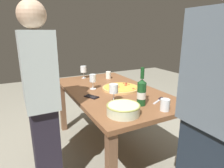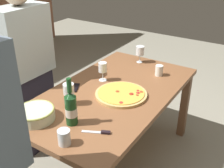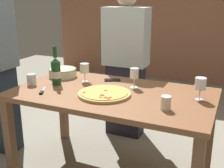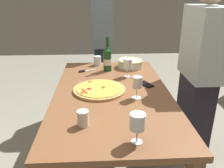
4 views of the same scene
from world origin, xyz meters
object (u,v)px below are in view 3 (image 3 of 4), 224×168
(pizza, at_px, (104,94))
(person_guest_left, at_px, (126,64))
(cup_ceramic, at_px, (32,80))
(cell_phone, at_px, (112,80))
(wine_glass_near_pizza, at_px, (134,74))
(pizza_knife, at_px, (42,91))
(serving_bowl, at_px, (63,72))
(cup_amber, at_px, (166,103))
(wine_glass_far_left, at_px, (200,85))
(wine_glass_by_bottle, at_px, (85,69))
(wine_bottle, at_px, (56,71))
(dining_table, at_px, (112,103))

(pizza, bearing_deg, person_guest_left, 100.80)
(cup_ceramic, bearing_deg, cell_phone, 35.30)
(pizza, xyz_separation_m, wine_glass_near_pizza, (0.14, 0.27, 0.11))
(wine_glass_near_pizza, height_order, pizza_knife, wine_glass_near_pizza)
(serving_bowl, distance_m, cup_amber, 1.17)
(wine_glass_far_left, relative_size, person_guest_left, 0.11)
(pizza_knife, bearing_deg, wine_glass_by_bottle, 66.89)
(pizza, xyz_separation_m, wine_glass_by_bottle, (-0.32, 0.26, 0.10))
(wine_glass_far_left, height_order, cup_amber, wine_glass_far_left)
(serving_bowl, height_order, wine_bottle, wine_bottle)
(pizza_knife, relative_size, person_guest_left, 0.11)
(wine_glass_far_left, bearing_deg, cell_phone, 165.92)
(dining_table, xyz_separation_m, pizza, (-0.02, -0.10, 0.11))
(wine_bottle, xyz_separation_m, cell_phone, (0.39, 0.31, -0.12))
(dining_table, height_order, pizza_knife, pizza_knife)
(cell_phone, bearing_deg, cup_amber, -155.08)
(wine_bottle, distance_m, pizza_knife, 0.25)
(cell_phone, bearing_deg, wine_glass_by_bottle, 96.13)
(wine_bottle, xyz_separation_m, pizza_knife, (0.01, -0.22, -0.11))
(cell_phone, bearing_deg, serving_bowl, 71.86)
(pizza, distance_m, pizza_knife, 0.50)
(cup_amber, distance_m, cup_ceramic, 1.19)
(serving_bowl, xyz_separation_m, wine_glass_by_bottle, (0.28, -0.06, 0.07))
(serving_bowl, bearing_deg, wine_bottle, -68.14)
(serving_bowl, xyz_separation_m, person_guest_left, (0.43, 0.54, 0.01))
(wine_glass_near_pizza, xyz_separation_m, wine_glass_by_bottle, (-0.46, -0.02, -0.00))
(wine_glass_near_pizza, height_order, wine_glass_far_left, wine_glass_far_left)
(serving_bowl, relative_size, person_guest_left, 0.16)
(wine_glass_by_bottle, bearing_deg, pizza, -39.19)
(wine_glass_by_bottle, height_order, wine_glass_far_left, wine_glass_far_left)
(serving_bowl, height_order, wine_glass_near_pizza, wine_glass_near_pizza)
(wine_glass_near_pizza, relative_size, person_guest_left, 0.10)
(dining_table, height_order, serving_bowl, serving_bowl)
(dining_table, relative_size, pizza, 3.90)
(cell_phone, relative_size, person_guest_left, 0.09)
(wine_bottle, xyz_separation_m, wine_glass_by_bottle, (0.18, 0.18, -0.00))
(wine_bottle, xyz_separation_m, cup_amber, (1.00, -0.18, -0.07))
(wine_bottle, bearing_deg, person_guest_left, 66.97)
(wine_glass_by_bottle, relative_size, cup_ceramic, 1.72)
(wine_glass_far_left, distance_m, person_guest_left, 1.08)
(dining_table, bearing_deg, person_guest_left, 103.61)
(wine_bottle, height_order, wine_glass_far_left, wine_bottle)
(wine_glass_far_left, relative_size, cup_ceramic, 1.73)
(dining_table, relative_size, pizza_knife, 9.09)
(serving_bowl, distance_m, person_guest_left, 0.69)
(cup_ceramic, distance_m, pizza_knife, 0.24)
(serving_bowl, bearing_deg, pizza_knife, -76.57)
(wine_glass_by_bottle, bearing_deg, cup_ceramic, -143.22)
(serving_bowl, relative_size, wine_glass_by_bottle, 1.57)
(dining_table, bearing_deg, wine_glass_by_bottle, 154.74)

